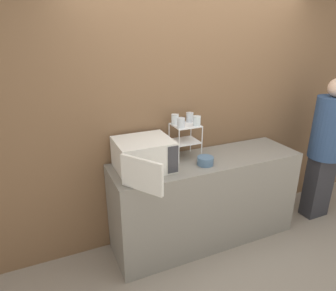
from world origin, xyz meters
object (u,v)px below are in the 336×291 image
object	(u,v)px
bowl	(205,161)
glass_back_right	(190,117)
microwave	(144,155)
glass_front_left	(181,123)
dish_rack	(185,134)
person	(327,144)
glass_back_left	(175,119)
glass_front_right	(197,121)

from	to	relation	value
bowl	glass_back_right	bearing A→B (deg)	92.41
microwave	glass_front_left	xyz separation A→B (m)	(0.39, 0.04, 0.25)
dish_rack	person	distance (m)	1.69
person	microwave	bearing A→B (deg)	175.03
dish_rack	glass_back_right	world-z (taller)	glass_back_right
glass_back_right	person	xyz separation A→B (m)	(1.57, -0.36, -0.40)
glass_front_left	glass_back_right	size ratio (longest dim) A/B	1.00
microwave	glass_back_right	distance (m)	0.63
glass_back_right	dish_rack	bearing A→B (deg)	-139.67
glass_front_left	glass_back_left	bearing A→B (deg)	90.24
glass_front_left	bowl	size ratio (longest dim) A/B	0.60
glass_front_left	bowl	bearing A→B (deg)	-44.55
glass_front_left	glass_back_right	world-z (taller)	same
microwave	glass_front_left	size ratio (longest dim) A/B	8.24
dish_rack	glass_back_right	size ratio (longest dim) A/B	3.67
glass_back_left	glass_front_left	bearing A→B (deg)	-89.76
glass_front_left	glass_front_right	xyz separation A→B (m)	(0.16, -0.00, 0.00)
person	glass_front_right	bearing A→B (deg)	171.95
glass_back_right	glass_back_left	size ratio (longest dim) A/B	1.00
dish_rack	glass_back_right	bearing A→B (deg)	40.33
dish_rack	glass_front_right	world-z (taller)	glass_front_right
glass_front_left	glass_front_right	size ratio (longest dim) A/B	1.00
glass_front_right	microwave	bearing A→B (deg)	-176.20
dish_rack	glass_back_right	distance (m)	0.18
glass_front_left	dish_rack	bearing A→B (deg)	39.88
dish_rack	glass_back_left	world-z (taller)	glass_back_left
glass_back_right	glass_front_left	bearing A→B (deg)	-139.90
glass_front_right	person	world-z (taller)	person
dish_rack	glass_back_left	size ratio (longest dim) A/B	3.67
microwave	glass_front_right	size ratio (longest dim) A/B	8.24
dish_rack	glass_front_right	size ratio (longest dim) A/B	3.67
microwave	glass_back_left	xyz separation A→B (m)	(0.39, 0.17, 0.25)
microwave	dish_rack	distance (m)	0.50
glass_front_left	person	world-z (taller)	person
glass_front_left	person	xyz separation A→B (m)	(1.73, -0.22, -0.40)
glass_front_left	bowl	world-z (taller)	glass_front_left
glass_back_right	glass_front_right	distance (m)	0.14
glass_back_right	glass_front_right	size ratio (longest dim) A/B	1.00
glass_back_right	bowl	world-z (taller)	glass_back_right
glass_front_right	glass_back_left	size ratio (longest dim) A/B	1.00
microwave	dish_rack	size ratio (longest dim) A/B	2.25
microwave	glass_back_left	distance (m)	0.49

